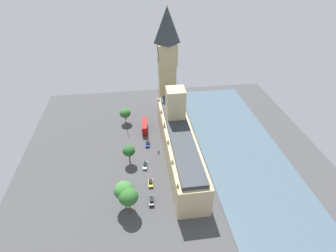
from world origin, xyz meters
TOP-DOWN VIEW (x-y plane):
  - ground_plane at (0.00, 0.00)m, footprint 134.66×134.66m
  - river_thames at (-31.15, 0.00)m, footprint 36.33×121.19m
  - parliament_building at (-1.99, -1.62)m, footprint 12.31×64.66m
  - clock_tower at (-1.96, -39.18)m, footprint 9.56×9.56m
  - double_decker_bus_midblock at (11.73, -22.59)m, footprint 3.13×10.62m
  - car_blue_under_trees at (11.17, -10.39)m, footprint 2.22×4.43m
  - car_white_by_river_gate at (13.28, 4.10)m, footprint 2.32×4.84m
  - car_yellow_cab_kerbside at (11.77, 14.61)m, footprint 2.04×4.11m
  - car_black_trailing at (12.20, 23.36)m, footprint 2.04×4.75m
  - pedestrian_leading at (6.64, -3.99)m, footprint 0.70×0.64m
  - plane_tree_near_tower at (20.05, 26.42)m, footprint 6.82×6.82m
  - plane_tree_corner at (21.55, 23.65)m, footprint 7.04×7.04m
  - plane_tree_far_end at (19.63, 0.61)m, footprint 5.27×5.27m
  - plane_tree_opposite_hall at (21.18, -31.27)m, footprint 5.70×5.70m
  - street_lamp_slot_10 at (20.44, -22.38)m, footprint 0.56×0.56m

SIDE VIEW (x-z plane):
  - ground_plane at x=0.00m, z-range 0.00..0.00m
  - river_thames at x=-31.15m, z-range 0.00..0.25m
  - pedestrian_leading at x=6.64m, z-range -0.08..1.59m
  - car_yellow_cab_kerbside at x=11.77m, z-range 0.01..1.75m
  - car_blue_under_trees at x=11.17m, z-range 0.02..1.76m
  - car_white_by_river_gate at x=13.28m, z-range 0.02..1.76m
  - car_black_trailing at x=12.20m, z-range 0.02..1.76m
  - double_decker_bus_midblock at x=11.73m, z-range 0.26..5.01m
  - street_lamp_slot_10 at x=20.44m, z-range 1.31..8.27m
  - plane_tree_opposite_hall at x=21.18m, z-range 1.63..9.80m
  - plane_tree_far_end at x=19.63m, z-range 2.12..10.95m
  - plane_tree_near_tower at x=20.05m, z-range 2.41..13.07m
  - plane_tree_corner at x=21.55m, z-range 2.49..13.52m
  - parliament_building at x=-1.99m, z-range -5.89..21.94m
  - clock_tower at x=-1.96m, z-range 0.97..57.47m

